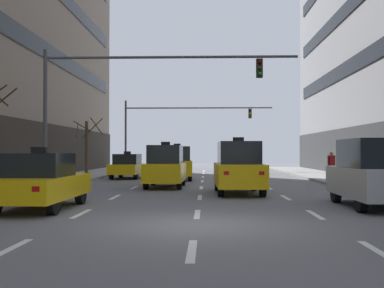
{
  "coord_description": "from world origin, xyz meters",
  "views": [
    {
      "loc": [
        0.27,
        -11.61,
        1.78
      ],
      "look_at": [
        -0.74,
        21.15,
        2.3
      ],
      "focal_mm": 44.88,
      "sensor_mm": 36.0,
      "label": 1
    }
  ],
  "objects_px": {
    "pedestrian_0": "(331,164)",
    "car_parked_2": "(373,173)",
    "taxi_driving_1": "(166,166)",
    "taxi_driving_4": "(238,168)",
    "traffic_signal_0": "(127,88)",
    "taxi_driving_2": "(177,163)",
    "traffic_signal_1": "(175,121)",
    "street_tree_1": "(87,145)",
    "taxi_driving_0": "(41,182)",
    "taxi_driving_3": "(128,166)"
  },
  "relations": [
    {
      "from": "taxi_driving_3",
      "to": "car_parked_2",
      "type": "bearing_deg",
      "value": -56.84
    },
    {
      "from": "taxi_driving_0",
      "to": "taxi_driving_1",
      "type": "distance_m",
      "value": 9.6
    },
    {
      "from": "taxi_driving_3",
      "to": "taxi_driving_4",
      "type": "relative_size",
      "value": 0.96
    },
    {
      "from": "taxi_driving_2",
      "to": "traffic_signal_0",
      "type": "distance_m",
      "value": 9.46
    },
    {
      "from": "taxi_driving_0",
      "to": "taxi_driving_4",
      "type": "bearing_deg",
      "value": 41.39
    },
    {
      "from": "taxi_driving_2",
      "to": "car_parked_2",
      "type": "xyz_separation_m",
      "value": [
        7.16,
        -14.5,
        0.04
      ]
    },
    {
      "from": "taxi_driving_0",
      "to": "car_parked_2",
      "type": "height_order",
      "value": "car_parked_2"
    },
    {
      "from": "car_parked_2",
      "to": "taxi_driving_4",
      "type": "bearing_deg",
      "value": 129.39
    },
    {
      "from": "taxi_driving_1",
      "to": "taxi_driving_4",
      "type": "distance_m",
      "value": 4.8
    },
    {
      "from": "car_parked_2",
      "to": "pedestrian_0",
      "type": "bearing_deg",
      "value": 81.4
    },
    {
      "from": "taxi_driving_0",
      "to": "taxi_driving_3",
      "type": "relative_size",
      "value": 1.05
    },
    {
      "from": "car_parked_2",
      "to": "traffic_signal_1",
      "type": "relative_size",
      "value": 0.34
    },
    {
      "from": "pedestrian_0",
      "to": "taxi_driving_0",
      "type": "bearing_deg",
      "value": -132.94
    },
    {
      "from": "traffic_signal_1",
      "to": "street_tree_1",
      "type": "bearing_deg",
      "value": -119.2
    },
    {
      "from": "taxi_driving_2",
      "to": "taxi_driving_4",
      "type": "xyz_separation_m",
      "value": [
        3.19,
        -9.67,
        0.05
      ]
    },
    {
      "from": "taxi_driving_0",
      "to": "taxi_driving_2",
      "type": "distance_m",
      "value": 15.69
    },
    {
      "from": "street_tree_1",
      "to": "taxi_driving_2",
      "type": "bearing_deg",
      "value": -25.73
    },
    {
      "from": "street_tree_1",
      "to": "pedestrian_0",
      "type": "xyz_separation_m",
      "value": [
        15.54,
        -5.28,
        -1.17
      ]
    },
    {
      "from": "taxi_driving_3",
      "to": "pedestrian_0",
      "type": "distance_m",
      "value": 12.98
    },
    {
      "from": "taxi_driving_3",
      "to": "pedestrian_0",
      "type": "relative_size",
      "value": 2.7
    },
    {
      "from": "taxi_driving_4",
      "to": "street_tree_1",
      "type": "bearing_deg",
      "value": 127.14
    },
    {
      "from": "taxi_driving_4",
      "to": "car_parked_2",
      "type": "height_order",
      "value": "taxi_driving_4"
    },
    {
      "from": "taxi_driving_3",
      "to": "traffic_signal_1",
      "type": "relative_size",
      "value": 0.33
    },
    {
      "from": "traffic_signal_1",
      "to": "traffic_signal_0",
      "type": "bearing_deg",
      "value": -91.91
    },
    {
      "from": "taxi_driving_4",
      "to": "traffic_signal_1",
      "type": "distance_m",
      "value": 23.23
    },
    {
      "from": "taxi_driving_4",
      "to": "traffic_signal_0",
      "type": "bearing_deg",
      "value": 167.48
    },
    {
      "from": "taxi_driving_0",
      "to": "traffic_signal_0",
      "type": "xyz_separation_m",
      "value": [
        1.5,
        6.78,
        3.81
      ]
    },
    {
      "from": "taxi_driving_2",
      "to": "street_tree_1",
      "type": "relative_size",
      "value": 1.1
    },
    {
      "from": "traffic_signal_0",
      "to": "pedestrian_0",
      "type": "distance_m",
      "value": 13.06
    },
    {
      "from": "taxi_driving_3",
      "to": "traffic_signal_0",
      "type": "bearing_deg",
      "value": -80.95
    },
    {
      "from": "taxi_driving_0",
      "to": "taxi_driving_3",
      "type": "bearing_deg",
      "value": 90.42
    },
    {
      "from": "traffic_signal_0",
      "to": "traffic_signal_1",
      "type": "relative_size",
      "value": 0.87
    },
    {
      "from": "taxi_driving_2",
      "to": "taxi_driving_4",
      "type": "bearing_deg",
      "value": -71.74
    },
    {
      "from": "car_parked_2",
      "to": "traffic_signal_0",
      "type": "xyz_separation_m",
      "value": [
        -8.92,
        5.94,
        3.57
      ]
    },
    {
      "from": "pedestrian_0",
      "to": "car_parked_2",
      "type": "bearing_deg",
      "value": -98.6
    },
    {
      "from": "street_tree_1",
      "to": "pedestrian_0",
      "type": "bearing_deg",
      "value": -18.75
    },
    {
      "from": "taxi_driving_4",
      "to": "traffic_signal_1",
      "type": "height_order",
      "value": "traffic_signal_1"
    },
    {
      "from": "car_parked_2",
      "to": "traffic_signal_1",
      "type": "bearing_deg",
      "value": 106.65
    },
    {
      "from": "taxi_driving_2",
      "to": "taxi_driving_3",
      "type": "xyz_separation_m",
      "value": [
        -3.38,
        1.64,
        -0.25
      ]
    },
    {
      "from": "traffic_signal_1",
      "to": "street_tree_1",
      "type": "height_order",
      "value": "traffic_signal_1"
    },
    {
      "from": "taxi_driving_4",
      "to": "car_parked_2",
      "type": "distance_m",
      "value": 6.26
    },
    {
      "from": "taxi_driving_4",
      "to": "traffic_signal_1",
      "type": "xyz_separation_m",
      "value": [
        -4.23,
        22.58,
        3.45
      ]
    },
    {
      "from": "taxi_driving_1",
      "to": "taxi_driving_3",
      "type": "height_order",
      "value": "taxi_driving_1"
    },
    {
      "from": "street_tree_1",
      "to": "taxi_driving_1",
      "type": "bearing_deg",
      "value": -56.09
    },
    {
      "from": "taxi_driving_0",
      "to": "car_parked_2",
      "type": "relative_size",
      "value": 1.02
    },
    {
      "from": "car_parked_2",
      "to": "pedestrian_0",
      "type": "distance_m",
      "value": 12.5
    },
    {
      "from": "pedestrian_0",
      "to": "taxi_driving_4",
      "type": "bearing_deg",
      "value": -127.83
    },
    {
      "from": "taxi_driving_3",
      "to": "traffic_signal_1",
      "type": "xyz_separation_m",
      "value": [
        2.34,
        11.28,
        3.75
      ]
    },
    {
      "from": "taxi_driving_0",
      "to": "car_parked_2",
      "type": "bearing_deg",
      "value": 4.63
    },
    {
      "from": "taxi_driving_1",
      "to": "taxi_driving_3",
      "type": "relative_size",
      "value": 0.99
    }
  ]
}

